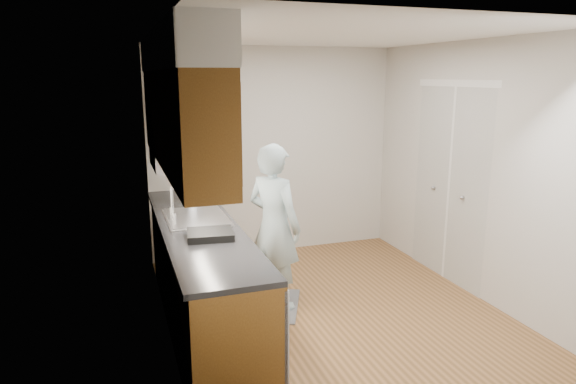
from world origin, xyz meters
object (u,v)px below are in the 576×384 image
object	(u,v)px
soap_bottle_b	(194,192)
steel_can	(192,197)
dish_rack	(210,234)
soap_bottle_a	(192,195)
soap_bottle_c	(187,192)
person	(274,216)

from	to	relation	value
soap_bottle_b	steel_can	size ratio (longest dim) A/B	1.62
soap_bottle_b	dish_rack	bearing A→B (deg)	-93.17
soap_bottle_a	soap_bottle_c	world-z (taller)	soap_bottle_a
person	soap_bottle_b	xyz separation A→B (m)	(-0.63, 0.59, 0.15)
soap_bottle_c	person	bearing A→B (deg)	-46.78
soap_bottle_a	steel_can	world-z (taller)	soap_bottle_a
soap_bottle_a	soap_bottle_c	distance (m)	0.32
person	dish_rack	distance (m)	0.92
soap_bottle_b	soap_bottle_a	bearing A→B (deg)	-106.38
person	soap_bottle_c	world-z (taller)	person
soap_bottle_a	steel_can	size ratio (longest dim) A/B	1.79
soap_bottle_a	steel_can	distance (m)	0.13
person	soap_bottle_c	xyz separation A→B (m)	(-0.68, 0.73, 0.12)
soap_bottle_a	steel_can	xyz separation A→B (m)	(0.02, 0.12, -0.05)
soap_bottle_b	dish_rack	distance (m)	1.19
dish_rack	steel_can	bearing A→B (deg)	95.52
soap_bottle_c	dish_rack	world-z (taller)	soap_bottle_c
soap_bottle_a	dish_rack	distance (m)	1.01
person	steel_can	size ratio (longest dim) A/B	13.41
person	dish_rack	world-z (taller)	person
steel_can	dish_rack	world-z (taller)	steel_can
soap_bottle_b	steel_can	distance (m)	0.08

